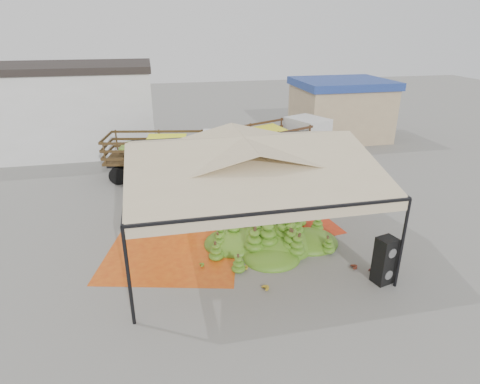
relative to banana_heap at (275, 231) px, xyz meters
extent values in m
plane|color=slate|center=(-1.05, 0.66, -0.56)|extent=(90.00, 90.00, 0.00)
cylinder|color=black|center=(-5.05, -3.34, 0.94)|extent=(0.10, 0.10, 3.00)
cylinder|color=black|center=(2.95, -3.34, 0.94)|extent=(0.10, 0.10, 3.00)
cylinder|color=black|center=(-5.05, 4.66, 0.94)|extent=(0.10, 0.10, 3.00)
cylinder|color=black|center=(2.95, 4.66, 0.94)|extent=(0.10, 0.10, 3.00)
pyramid|color=#CAB68F|center=(-1.05, 0.66, 2.94)|extent=(8.00, 8.00, 1.00)
cube|color=black|center=(-1.05, 0.66, 2.44)|extent=(8.00, 8.00, 0.08)
cube|color=#CAB68F|center=(-1.05, 0.66, 2.26)|extent=(8.00, 8.00, 0.36)
cube|color=silver|center=(-11.05, 14.66, 1.94)|extent=(14.00, 6.00, 5.00)
cube|color=black|center=(-11.05, 14.66, 4.64)|extent=(14.30, 6.30, 0.40)
cube|color=tan|center=(8.95, 13.66, 1.24)|extent=(6.00, 5.00, 3.60)
cube|color=navy|center=(8.95, 13.66, 3.29)|extent=(6.30, 5.30, 0.50)
cube|color=#D86114|center=(-3.77, 0.31, -0.55)|extent=(5.57, 5.41, 0.01)
cube|color=red|center=(0.79, 1.95, -0.55)|extent=(4.54, 4.71, 0.01)
ellipsoid|color=#507B19|center=(0.00, 0.00, 0.00)|extent=(5.54, 4.69, 1.12)
ellipsoid|color=gold|center=(-1.53, -1.46, -0.47)|extent=(0.49, 0.44, 0.19)
ellipsoid|color=#BE8C26|center=(-1.18, -2.68, -0.45)|extent=(0.51, 0.44, 0.22)
ellipsoid|color=maroon|center=(2.05, -2.17, -0.45)|extent=(0.55, 0.49, 0.22)
ellipsoid|color=#521712|center=(2.65, -2.56, -0.45)|extent=(0.62, 0.60, 0.22)
ellipsoid|color=#437F1A|center=(-2.93, -0.94, -0.47)|extent=(0.40, 0.34, 0.17)
ellipsoid|color=#49861B|center=(-2.96, 1.31, 2.06)|extent=(0.24, 0.24, 0.20)
ellipsoid|color=#49861B|center=(-1.46, 1.31, 2.06)|extent=(0.24, 0.24, 0.20)
ellipsoid|color=#49861B|center=(0.04, 1.31, 2.06)|extent=(0.24, 0.24, 0.20)
cube|color=black|center=(2.65, -3.04, -0.17)|extent=(0.68, 0.63, 0.79)
cube|color=black|center=(2.65, -3.04, 0.62)|extent=(0.68, 0.63, 0.79)
imported|color=slate|center=(0.32, 6.33, 0.31)|extent=(0.65, 0.44, 1.74)
cube|color=#493418|center=(-4.04, 8.22, 0.51)|extent=(5.47, 3.29, 0.12)
cube|color=white|center=(-0.72, 7.57, 0.62)|extent=(2.24, 2.56, 2.35)
cylinder|color=black|center=(-6.04, 7.57, -0.10)|extent=(0.96, 0.48, 0.92)
cylinder|color=black|center=(-5.65, 9.58, -0.10)|extent=(0.96, 0.48, 0.92)
cylinder|color=black|center=(-2.83, 6.94, -0.10)|extent=(0.96, 0.48, 0.92)
cylinder|color=black|center=(-2.44, 8.95, -0.10)|extent=(0.96, 0.48, 0.92)
cylinder|color=black|center=(-1.12, 6.61, -0.10)|extent=(0.96, 0.48, 0.92)
cylinder|color=black|center=(-0.73, 8.62, -0.10)|extent=(0.96, 0.48, 0.92)
ellipsoid|color=#497B19|center=(-4.04, 8.22, 1.03)|extent=(4.37, 2.59, 0.72)
cube|color=#EAF31B|center=(-3.54, 8.12, 1.44)|extent=(2.40, 2.39, 0.25)
cube|color=#452617|center=(1.90, 8.49, 0.54)|extent=(5.76, 4.34, 0.13)
cube|color=silver|center=(5.05, 9.91, 0.64)|extent=(2.66, 2.87, 2.41)
cylinder|color=black|center=(0.61, 6.76, -0.09)|extent=(0.99, 0.67, 0.94)
cylinder|color=black|center=(-0.25, 8.67, -0.09)|extent=(0.99, 0.67, 0.94)
cylinder|color=black|center=(3.67, 8.14, -0.09)|extent=(0.99, 0.67, 0.94)
cylinder|color=black|center=(2.81, 10.05, -0.09)|extent=(0.99, 0.67, 0.94)
cylinder|color=black|center=(5.29, 8.87, -0.09)|extent=(0.99, 0.67, 0.94)
cylinder|color=black|center=(4.43, 10.77, -0.09)|extent=(0.99, 0.67, 0.94)
ellipsoid|color=#3C7819|center=(1.90, 8.49, 1.06)|extent=(4.59, 3.43, 0.73)
cube|color=yellow|center=(2.38, 8.70, 1.48)|extent=(2.76, 2.76, 0.26)
camera|label=1|loc=(-4.08, -12.56, 7.08)|focal=30.00mm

